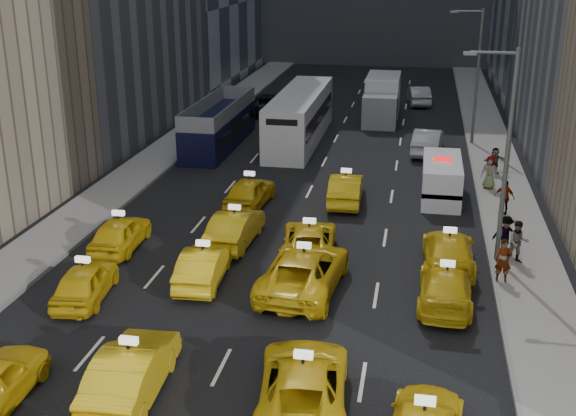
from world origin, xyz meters
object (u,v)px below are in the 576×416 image
at_px(city_bus, 300,117).
at_px(box_truck, 382,99).
at_px(double_decker, 219,124).
at_px(pedestrian_0, 503,261).
at_px(nypd_van, 441,180).

bearing_deg(city_bus, box_truck, 52.91).
relative_size(double_decker, pedestrian_0, 6.16).
xyz_separation_m(nypd_van, double_decker, (-14.53, 8.24, 0.53)).
distance_m(nypd_van, pedestrian_0, 10.63).
xyz_separation_m(double_decker, city_bus, (5.09, 2.40, 0.16)).
relative_size(double_decker, city_bus, 0.82).
bearing_deg(double_decker, box_truck, 36.73).
xyz_separation_m(nypd_van, pedestrian_0, (2.26, -10.38, 0.02)).
bearing_deg(pedestrian_0, box_truck, 102.83).
height_order(double_decker, city_bus, city_bus).
bearing_deg(pedestrian_0, city_bus, 119.02).
xyz_separation_m(city_bus, pedestrian_0, (11.70, -21.02, -0.66)).
height_order(nypd_van, double_decker, double_decker).
bearing_deg(double_decker, nypd_van, -37.10).
distance_m(city_bus, pedestrian_0, 24.07).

